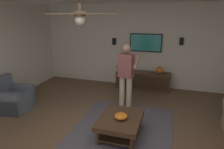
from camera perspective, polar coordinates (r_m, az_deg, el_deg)
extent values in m
plane|color=brown|center=(4.02, -2.08, -18.67)|extent=(7.98, 7.98, 0.00)
cube|color=silver|center=(6.62, 7.45, 8.03)|extent=(0.10, 6.63, 2.64)
cube|color=#514C56|center=(4.36, 3.02, -15.39)|extent=(2.45, 2.02, 0.01)
cube|color=slate|center=(5.68, -26.33, -6.98)|extent=(0.89, 0.89, 0.40)
cube|color=slate|center=(5.43, -28.41, -7.49)|extent=(0.25, 0.81, 0.56)
cube|color=slate|center=(5.89, -24.63, -5.08)|extent=(0.25, 0.81, 0.56)
cube|color=#422B1C|center=(4.02, 2.38, -12.73)|extent=(1.00, 0.80, 0.10)
cylinder|color=#422B1C|center=(4.42, 7.89, -12.89)|extent=(0.07, 0.07, 0.30)
cylinder|color=#422B1C|center=(4.54, -0.26, -11.82)|extent=(0.07, 0.07, 0.30)
cylinder|color=#422B1C|center=(3.73, 5.64, -19.16)|extent=(0.07, 0.07, 0.30)
cylinder|color=#422B1C|center=(3.87, -4.14, -17.55)|extent=(0.07, 0.07, 0.30)
cube|color=#382417|center=(4.15, 2.33, -15.73)|extent=(0.88, 0.68, 0.03)
cube|color=#422B1C|center=(6.51, 8.81, -1.66)|extent=(0.44, 1.70, 0.55)
cube|color=#352216|center=(6.30, 8.50, -2.29)|extent=(0.01, 1.56, 0.39)
cube|color=black|center=(6.47, 9.60, 8.92)|extent=(0.05, 1.01, 0.57)
cube|color=teal|center=(6.45, 9.57, 8.89)|extent=(0.01, 0.95, 0.51)
cylinder|color=#C6B793|center=(5.12, 4.90, -5.19)|extent=(0.14, 0.14, 0.82)
cylinder|color=#C6B793|center=(5.20, 2.87, -4.81)|extent=(0.14, 0.14, 0.82)
cube|color=#8C4C4C|center=(4.94, 4.04, 2.54)|extent=(0.28, 0.40, 0.58)
sphere|color=#997056|center=(4.85, 4.14, 7.35)|extent=(0.22, 0.22, 0.22)
cylinder|color=#997056|center=(5.00, 7.21, 3.69)|extent=(0.49, 0.18, 0.37)
cylinder|color=#997056|center=(5.17, 2.65, 4.25)|extent=(0.49, 0.18, 0.37)
cube|color=white|center=(5.28, 5.73, 3.35)|extent=(0.05, 0.06, 0.16)
ellipsoid|color=orange|center=(3.92, 2.58, -11.76)|extent=(0.25, 0.25, 0.11)
cube|color=white|center=(3.99, 2.83, -11.93)|extent=(0.15, 0.12, 0.02)
sphere|color=orange|center=(6.36, 13.36, 1.23)|extent=(0.22, 0.22, 0.22)
cube|color=black|center=(6.42, 19.22, 8.95)|extent=(0.06, 0.12, 0.22)
cube|color=black|center=(6.70, 0.63, 9.40)|extent=(0.06, 0.12, 0.22)
cylinder|color=#4C3828|center=(3.41, -9.32, 19.11)|extent=(0.04, 0.04, 0.28)
cylinder|color=#4C3828|center=(3.40, -9.20, 16.76)|extent=(0.20, 0.20, 0.08)
sphere|color=silver|center=(3.41, -9.12, 15.07)|extent=(0.16, 0.16, 0.16)
cube|color=brown|center=(3.70, -7.20, 16.85)|extent=(0.57, 0.15, 0.02)
cube|color=brown|center=(3.59, -13.66, 16.51)|extent=(0.19, 0.57, 0.02)
cube|color=brown|center=(3.21, -13.85, 16.48)|extent=(0.56, 0.35, 0.02)
cube|color=brown|center=(3.16, -5.53, 16.88)|extent=(0.36, 0.55, 0.02)
cube|color=brown|center=(3.42, -3.59, 16.93)|extent=(0.35, 0.56, 0.02)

